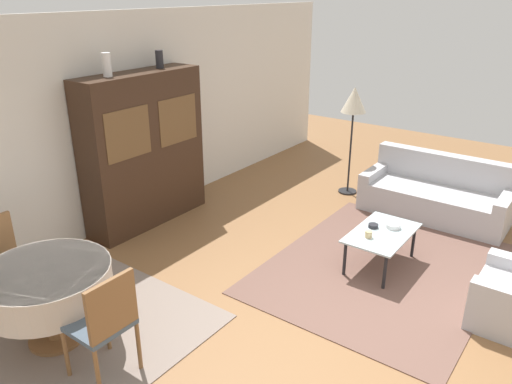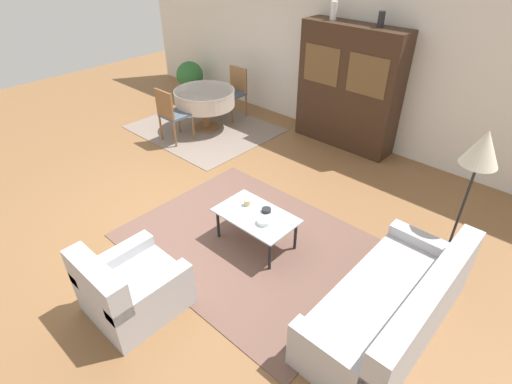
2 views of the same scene
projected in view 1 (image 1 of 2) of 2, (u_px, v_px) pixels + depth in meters
name	position (u px, v px, depth m)	size (l,w,h in m)	color
ground_plane	(363.00, 325.00, 4.69)	(14.00, 14.00, 0.00)	brown
wall_back	(101.00, 127.00, 6.17)	(10.00, 0.06, 2.70)	silver
area_rug	(382.00, 268.00, 5.64)	(2.92, 2.27, 0.01)	brown
dining_rug	(62.00, 342.00, 4.46)	(2.47, 2.05, 0.01)	gray
couch	(436.00, 195.00, 6.88)	(0.86, 1.92, 0.81)	#B2B2B7
coffee_table	(382.00, 236.00, 5.55)	(0.95, 0.58, 0.42)	black
display_cabinet	(144.00, 150.00, 6.45)	(1.73, 0.47, 1.99)	#382316
dining_table	(47.00, 284.00, 4.27)	(1.10, 1.10, 0.73)	brown
dining_chair_near	(105.00, 320.00, 3.86)	(0.44, 0.44, 0.95)	brown
dining_chair_far	(1.00, 261.00, 4.71)	(0.44, 0.44, 0.95)	brown
floor_lamp	(354.00, 104.00, 7.23)	(0.37, 0.37, 1.63)	black
cup	(369.00, 234.00, 5.40)	(0.08, 0.08, 0.08)	tan
bowl	(393.00, 226.00, 5.62)	(0.16, 0.16, 0.05)	white
bowl_small	(373.00, 226.00, 5.63)	(0.11, 0.11, 0.04)	#232328
vase_tall	(107.00, 65.00, 5.70)	(0.10, 0.10, 0.27)	white
vase_short	(159.00, 59.00, 6.31)	(0.10, 0.10, 0.22)	#232328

